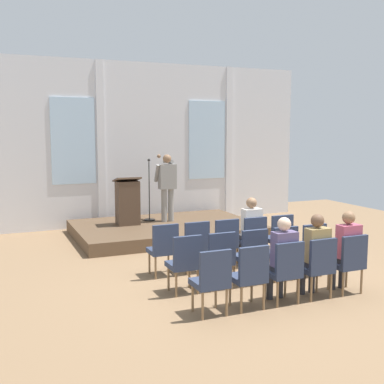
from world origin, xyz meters
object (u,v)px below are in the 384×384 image
(chair_r1_c2, at_px, (251,253))
(chair_r2_c3, at_px, (318,264))
(chair_r0_c3, at_px, (252,238))
(chair_r2_c1, at_px, (250,273))
(audience_r2_c4, at_px, (346,247))
(chair_r0_c2, at_px, (224,240))
(chair_r0_c0, at_px, (164,246))
(audience_r0_c3, at_px, (250,227))
(speaker, at_px, (167,183))
(chair_r1_c4, at_px, (310,246))
(chair_r2_c0, at_px, (212,278))
(audience_r2_c2, at_px, (282,255))
(mic_stand, at_px, (149,207))
(chair_r2_c2, at_px, (285,268))
(chair_r1_c0, at_px, (185,260))
(chair_r2_c4, at_px, (349,260))
(chair_r0_c4, at_px, (279,235))
(chair_r0_c1, at_px, (195,243))
(lectern, at_px, (128,202))
(audience_r2_c3, at_px, (315,251))
(chair_r1_c1, at_px, (219,256))
(chair_r1_c3, at_px, (282,249))

(chair_r1_c2, distance_m, chair_r2_c3, 1.14)
(chair_r0_c3, bearing_deg, chair_r2_c1, -121.05)
(chair_r1_c2, xyz_separation_m, audience_r2_c4, (1.18, -0.89, 0.19))
(chair_r0_c2, relative_size, chair_r1_c2, 1.00)
(chair_r0_c0, relative_size, audience_r0_c3, 0.73)
(speaker, xyz_separation_m, chair_r1_c4, (1.03, -4.41, -0.72))
(chair_r0_c0, xyz_separation_m, chair_r2_c0, (0.00, -1.95, 0.00))
(speaker, bearing_deg, audience_r2_c2, -91.57)
(mic_stand, relative_size, chair_r2_c2, 1.65)
(chair_r1_c4, xyz_separation_m, chair_r2_c1, (-1.77, -0.98, 0.00))
(chair_r0_c2, bearing_deg, chair_r1_c0, -140.29)
(chair_r0_c0, xyz_separation_m, chair_r2_c1, (0.59, -1.95, 0.00))
(chair_r0_c2, bearing_deg, audience_r2_c4, -57.85)
(chair_r0_c2, bearing_deg, chair_r0_c0, 180.00)
(audience_r2_c4, bearing_deg, chair_r2_c2, -175.98)
(chair_r2_c2, distance_m, chair_r2_c4, 1.18)
(chair_r0_c4, height_order, chair_r2_c1, same)
(audience_r2_c2, relative_size, chair_r2_c3, 1.36)
(chair_r0_c0, xyz_separation_m, chair_r1_c0, (0.00, -0.98, 0.00))
(chair_r2_c0, xyz_separation_m, audience_r2_c2, (1.18, 0.08, 0.18))
(mic_stand, height_order, chair_r1_c2, mic_stand)
(chair_r2_c1, xyz_separation_m, chair_r2_c2, (0.59, 0.00, 0.00))
(mic_stand, distance_m, chair_r1_c2, 4.68)
(chair_r0_c3, bearing_deg, chair_r0_c2, 180.00)
(chair_r0_c4, distance_m, audience_r2_c4, 1.88)
(chair_r0_c4, bearing_deg, chair_r2_c0, -140.29)
(chair_r0_c4, height_order, chair_r2_c3, same)
(chair_r0_c1, height_order, chair_r0_c3, same)
(lectern, xyz_separation_m, audience_r2_c2, (0.88, -5.26, -0.13))
(chair_r1_c2, xyz_separation_m, chair_r2_c2, (0.00, -0.98, 0.00))
(chair_r0_c2, xyz_separation_m, chair_r1_c4, (1.18, -0.98, 0.00))
(chair_r2_c0, xyz_separation_m, audience_r2_c3, (1.77, 0.08, 0.18))
(chair_r0_c2, height_order, chair_r0_c4, same)
(chair_r1_c1, xyz_separation_m, chair_r2_c4, (1.77, -0.98, 0.00))
(chair_r1_c1, relative_size, chair_r1_c4, 1.00)
(chair_r1_c4, xyz_separation_m, chair_r2_c3, (-0.59, -0.98, 0.00))
(chair_r1_c2, distance_m, chair_r1_c4, 1.18)
(audience_r0_c3, bearing_deg, lectern, 113.94)
(chair_r2_c3, distance_m, chair_r2_c4, 0.59)
(chair_r1_c4, bearing_deg, audience_r2_c3, -123.34)
(audience_r0_c3, bearing_deg, chair_r2_c3, -90.00)
(mic_stand, distance_m, chair_r1_c1, 4.69)
(chair_r2_c0, bearing_deg, chair_r2_c2, 0.00)
(chair_r1_c4, bearing_deg, chair_r2_c4, -90.00)
(audience_r2_c4, bearing_deg, chair_r0_c4, 90.00)
(chair_r0_c2, bearing_deg, chair_r1_c3, -58.95)
(speaker, bearing_deg, audience_r0_c3, -82.46)
(speaker, xyz_separation_m, chair_r1_c0, (-1.32, -4.41, -0.72))
(chair_r1_c0, distance_m, chair_r1_c2, 1.18)
(chair_r0_c1, height_order, chair_r2_c0, same)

